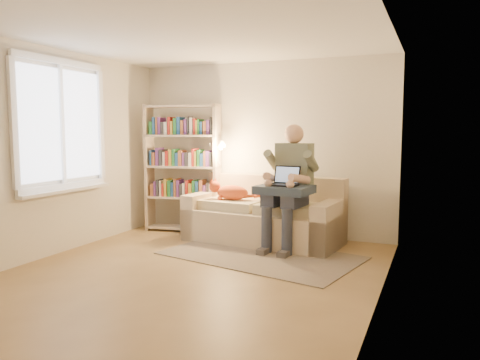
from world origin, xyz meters
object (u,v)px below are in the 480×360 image
at_px(cat, 228,192).
at_px(person, 290,180).
at_px(sofa, 264,218).
at_px(laptop, 290,181).
at_px(bookshelf, 183,162).

bearing_deg(cat, person, -1.40).
bearing_deg(sofa, laptop, -31.71).
bearing_deg(cat, sofa, 14.78).
xyz_separation_m(sofa, laptop, (0.50, -0.38, 0.59)).
bearing_deg(bookshelf, person, -19.04).
xyz_separation_m(cat, bookshelf, (-0.87, 0.24, 0.39)).
bearing_deg(sofa, person, -19.81).
height_order(laptop, bookshelf, bookshelf).
relative_size(sofa, laptop, 5.90).
xyz_separation_m(cat, laptop, (1.03, -0.30, 0.23)).
relative_size(person, bookshelf, 0.84).
distance_m(sofa, person, 0.76).
bearing_deg(bookshelf, cat, -23.26).
height_order(sofa, person, person).
relative_size(cat, bookshelf, 0.37).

